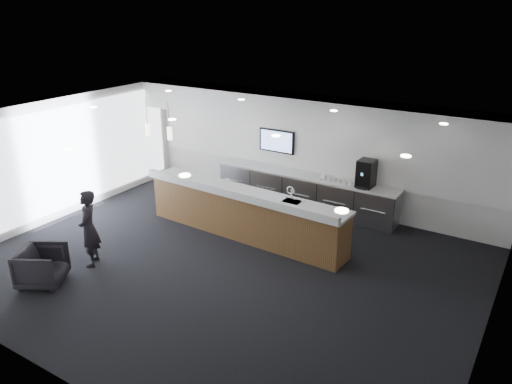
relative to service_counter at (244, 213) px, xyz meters
The scene contains 27 objects.
ground 1.59m from the service_counter, 72.98° to the right, with size 10.00×10.00×0.00m, color black.
ceiling 2.84m from the service_counter, 72.98° to the right, with size 10.00×8.00×0.02m, color black.
back_wall 2.77m from the service_counter, 80.43° to the left, with size 10.00×0.02×3.00m, color white.
left_wall 4.87m from the service_counter, 162.71° to the right, with size 0.02×8.00×3.00m, color white.
right_wall 5.69m from the service_counter, 14.65° to the right, with size 0.02×8.00×3.00m, color white.
soffit_bulkhead 3.00m from the service_counter, 78.46° to the left, with size 10.00×0.90×0.70m, color white.
alcove_panel 2.78m from the service_counter, 80.32° to the left, with size 9.80×0.06×1.40m, color white.
window_blinds_wall 4.83m from the service_counter, 162.57° to the right, with size 0.04×7.36×2.55m, color silver.
back_credenza 2.26m from the service_counter, 78.91° to the left, with size 5.06×0.66×0.95m.
wall_tv 2.77m from the service_counter, 102.81° to the left, with size 1.05×0.08×0.62m.
pendant_left 2.66m from the service_counter, 162.47° to the right, with size 0.12×0.12×0.30m, color #FFECC6.
pendant_right 3.21m from the service_counter, 166.89° to the right, with size 0.12×0.12×0.30m, color #FFECC6.
ceiling_can_lights 2.82m from the service_counter, 72.98° to the right, with size 7.00×5.00×0.02m, color white, non-canonical shape.
service_counter is the anchor object (origin of this frame).
coffee_machine 3.12m from the service_counter, 46.54° to the left, with size 0.40×0.52×0.68m.
info_sign_left 2.39m from the service_counter, 64.90° to the left, with size 0.14×0.02×0.19m, color white.
info_sign_right 2.87m from the service_counter, 47.44° to the left, with size 0.18×0.02×0.24m, color white.
armchair 4.43m from the service_counter, 119.30° to the right, with size 0.81×0.83×0.76m, color black.
lounge_guest 3.44m from the service_counter, 124.90° to the right, with size 0.60×0.39×1.64m, color black.
cup_0 2.97m from the service_counter, 46.24° to the left, with size 0.11×0.11×0.10m, color white.
cup_1 2.87m from the service_counter, 48.28° to the left, with size 0.11×0.11×0.10m, color white.
cup_2 2.78m from the service_counter, 50.45° to the left, with size 0.11×0.11×0.10m, color white.
cup_3 2.70m from the service_counter, 52.77° to the left, with size 0.11×0.11×0.10m, color white.
cup_4 2.62m from the service_counter, 55.25° to the left, with size 0.11×0.11×0.10m, color white.
cup_5 2.54m from the service_counter, 57.88° to the left, with size 0.11×0.11×0.10m, color white.
cup_6 2.47m from the service_counter, 60.68° to the left, with size 0.11×0.11×0.10m, color white.
cup_7 2.41m from the service_counter, 63.63° to the left, with size 0.11×0.11×0.10m, color white.
Camera 1 is at (5.44, -7.43, 5.21)m, focal length 35.00 mm.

